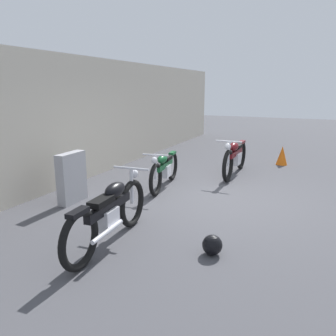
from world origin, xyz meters
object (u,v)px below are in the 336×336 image
at_px(motorcycle_maroon, 235,157).
at_px(stone_marker, 72,178).
at_px(motorcycle_black, 110,213).
at_px(motorcycle_green, 164,169).
at_px(helmet, 212,245).
at_px(traffic_cone, 282,155).

bearing_deg(motorcycle_maroon, stone_marker, -34.93).
distance_m(stone_marker, motorcycle_black, 2.08).
height_order(motorcycle_black, motorcycle_green, motorcycle_black).
relative_size(stone_marker, motorcycle_black, 0.45).
xyz_separation_m(motorcycle_maroon, motorcycle_green, (-1.75, 1.16, -0.05)).
distance_m(stone_marker, motorcycle_green, 2.04).
distance_m(helmet, motorcycle_green, 3.20).
distance_m(helmet, traffic_cone, 6.03).
relative_size(motorcycle_black, motorcycle_maroon, 0.99).
bearing_deg(motorcycle_black, stone_marker, 50.75).
relative_size(traffic_cone, motorcycle_green, 0.28).
bearing_deg(traffic_cone, stone_marker, 146.84).
bearing_deg(traffic_cone, motorcycle_green, 148.38).
relative_size(traffic_cone, motorcycle_black, 0.25).
bearing_deg(traffic_cone, motorcycle_black, 165.44).
relative_size(stone_marker, motorcycle_green, 0.50).
bearing_deg(traffic_cone, motorcycle_maroon, 150.50).
distance_m(motorcycle_black, motorcycle_maroon, 4.65).
xyz_separation_m(helmet, motorcycle_green, (2.55, 1.91, 0.29)).
height_order(stone_marker, motorcycle_black, stone_marker).
bearing_deg(helmet, traffic_cone, -2.16).
distance_m(stone_marker, motorcycle_maroon, 4.14).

